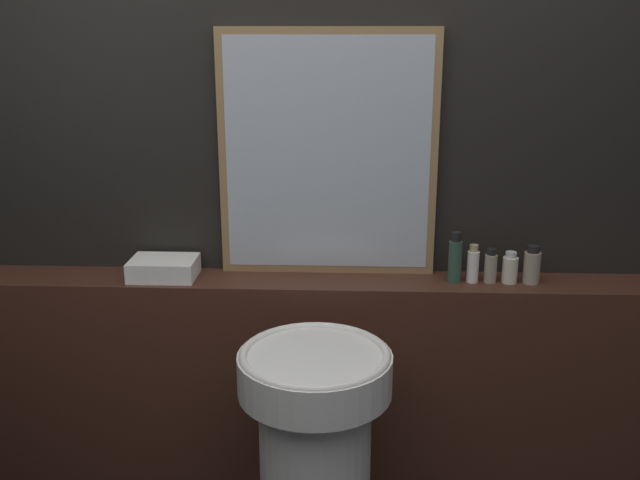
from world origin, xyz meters
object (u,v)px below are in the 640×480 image
towel_stack (164,268)px  conditioner_bottle (473,265)px  body_wash_bottle (510,268)px  hand_soap_bottle (532,266)px  mirror (328,155)px  lotion_bottle (491,267)px  pedestal_sink (315,467)px  shampoo_bottle (455,259)px

towel_stack → conditioner_bottle: bearing=0.0°
body_wash_bottle → hand_soap_bottle: 0.07m
mirror → body_wash_bottle: mirror is taller
mirror → lotion_bottle: mirror is taller
mirror → towel_stack: 0.66m
towel_stack → lotion_bottle: (1.07, 0.00, 0.02)m
pedestal_sink → shampoo_bottle: bearing=44.4°
mirror → lotion_bottle: bearing=-8.8°
mirror → lotion_bottle: size_ratio=7.04×
conditioner_bottle → hand_soap_bottle: bearing=0.0°
lotion_bottle → body_wash_bottle: size_ratio=1.10×
shampoo_bottle → conditioner_bottle: bearing=-0.0°
towel_stack → body_wash_bottle: size_ratio=2.08×
lotion_bottle → pedestal_sink: bearing=-142.3°
mirror → conditioner_bottle: mirror is taller
shampoo_bottle → hand_soap_bottle: size_ratio=1.33×
mirror → shampoo_bottle: bearing=-11.2°
hand_soap_bottle → conditioner_bottle: bearing=180.0°
body_wash_bottle → hand_soap_bottle: hand_soap_bottle is taller
conditioner_bottle → body_wash_bottle: size_ratio=1.22×
mirror → shampoo_bottle: (0.42, -0.08, -0.32)m
shampoo_bottle → lotion_bottle: 0.12m
shampoo_bottle → conditioner_bottle: (0.06, -0.00, -0.02)m
mirror → towel_stack: size_ratio=3.70×
lotion_bottle → body_wash_bottle: (0.06, 0.00, -0.00)m
pedestal_sink → shampoo_bottle: size_ratio=4.94×
lotion_bottle → body_wash_bottle: lotion_bottle is taller
shampoo_bottle → towel_stack: bearing=-180.0°
hand_soap_bottle → mirror: bearing=172.9°
hand_soap_bottle → towel_stack: bearing=180.0°
towel_stack → lotion_bottle: size_ratio=1.90×
body_wash_bottle → hand_soap_bottle: bearing=0.0°
shampoo_bottle → conditioner_bottle: 0.06m
towel_stack → body_wash_bottle: (1.13, 0.00, 0.02)m
conditioner_bottle → towel_stack: bearing=180.0°
lotion_bottle → body_wash_bottle: bearing=0.0°
pedestal_sink → conditioner_bottle: (0.49, 0.42, 0.48)m
towel_stack → conditioner_bottle: conditioner_bottle is taller
shampoo_bottle → lotion_bottle: (0.12, -0.00, -0.02)m
mirror → towel_stack: (-0.54, -0.08, -0.37)m
pedestal_sink → mirror: bearing=88.1°
mirror → body_wash_bottle: (0.59, -0.08, -0.35)m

